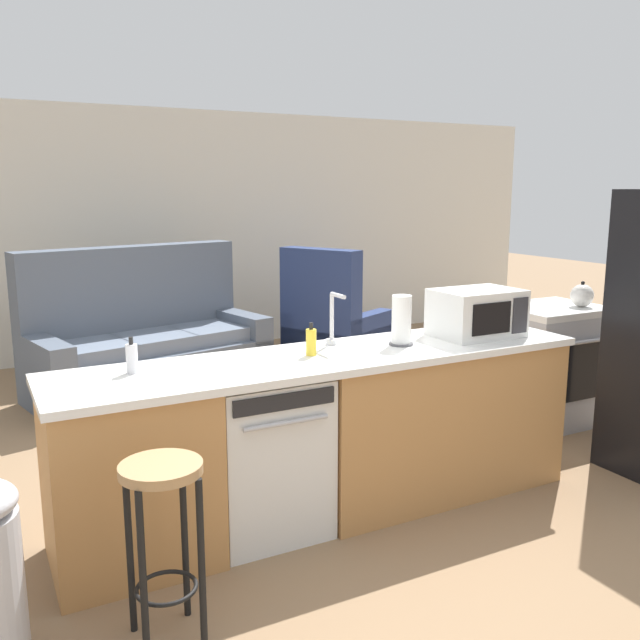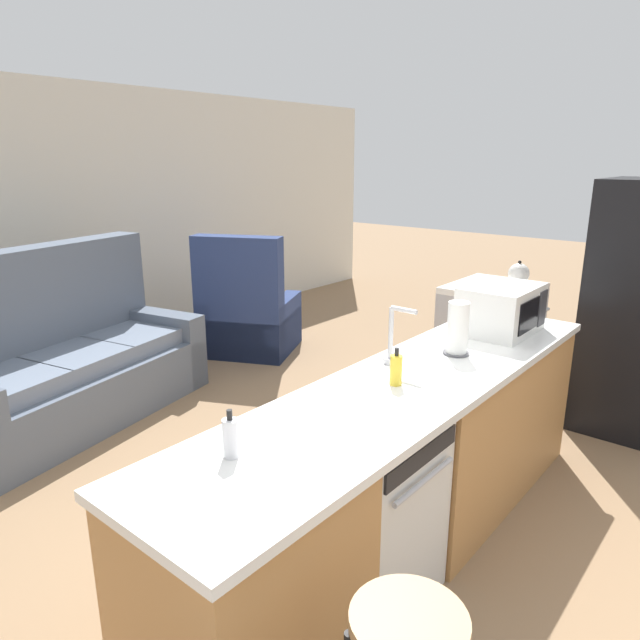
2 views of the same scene
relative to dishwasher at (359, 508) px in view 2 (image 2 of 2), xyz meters
name	(u,v)px [view 2 (image 2 of 2)]	position (x,y,z in m)	size (l,w,h in m)	color
ground_plane	(387,560)	(0.25, 0.00, -0.42)	(24.00, 24.00, 0.00)	#896B4C
wall_back	(27,225)	(0.55, 4.20, 0.88)	(10.00, 0.06, 2.60)	silver
kitchen_counter	(417,464)	(0.49, 0.00, 0.00)	(2.94, 0.66, 0.90)	#B77F47
dishwasher	(359,508)	(0.00, 0.00, 0.00)	(0.58, 0.61, 0.84)	silver
stove_range	(490,338)	(2.60, 0.55, 0.03)	(0.76, 0.68, 0.90)	#A8AAB2
microwave	(501,309)	(1.40, 0.00, 0.62)	(0.50, 0.37, 0.28)	white
sink_faucet	(393,339)	(0.52, 0.19, 0.61)	(0.07, 0.18, 0.30)	silver
paper_towel_roll	(458,329)	(0.86, 0.01, 0.62)	(0.14, 0.14, 0.28)	#4C4C51
soap_bottle	(396,370)	(0.30, 0.03, 0.55)	(0.06, 0.06, 0.18)	yellow
dish_soap_bottle	(231,438)	(-0.61, 0.11, 0.55)	(0.06, 0.06, 0.18)	silver
kettle	(519,274)	(2.77, 0.42, 0.56)	(0.21, 0.17, 0.19)	silver
couch	(62,366)	(0.05, 2.78, -0.03)	(2.15, 1.31, 1.27)	#515B6B
armchair	(247,319)	(1.94, 2.78, -0.07)	(1.09, 1.12, 1.20)	navy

